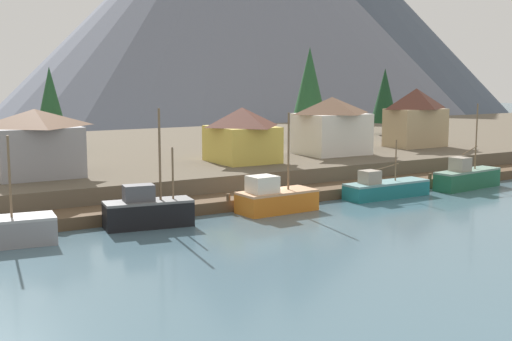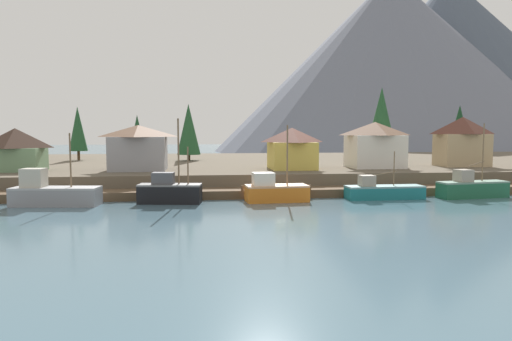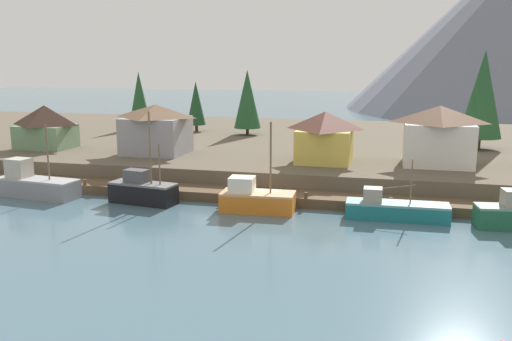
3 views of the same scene
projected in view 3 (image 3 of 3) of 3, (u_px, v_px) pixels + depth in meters
ground_plane at (299, 172)px, 72.92m from camera, size 400.00×400.00×1.00m
dock at (270, 197)px, 55.59m from camera, size 80.00×4.00×1.60m
shoreline_bank at (312, 146)px, 84.00m from camera, size 400.00×56.00×2.50m
fishing_boat_grey at (35, 185)px, 57.43m from camera, size 9.37×3.85×7.74m
fishing_boat_black at (143, 191)px, 54.75m from camera, size 7.12×3.37×9.31m
fishing_boat_orange at (256, 199)px, 51.89m from camera, size 7.12×3.44×8.61m
fishing_boat_teal at (395, 209)px, 49.26m from camera, size 9.15×2.71×5.58m
house_yellow at (325, 136)px, 63.50m from camera, size 6.48×7.34×5.89m
house_grey at (156, 129)px, 69.15m from camera, size 7.88×7.15×6.25m
house_white at (439, 135)px, 61.28m from camera, size 7.89×6.74×6.75m
house_green at (45, 126)px, 73.51m from camera, size 7.20×5.77×5.81m
conifer_near_left at (139, 96)px, 94.37m from camera, size 3.34×3.34×9.89m
conifer_mid_left at (247, 99)px, 86.66m from camera, size 4.29×4.29×10.34m
conifer_mid_right at (483, 94)px, 71.96m from camera, size 5.50×5.50×13.11m
conifer_back_left at (196, 103)px, 90.98m from camera, size 3.15×3.15×8.37m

